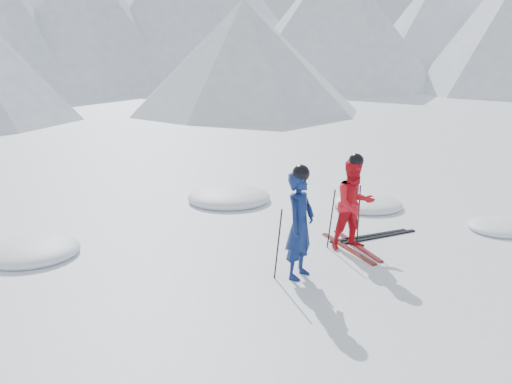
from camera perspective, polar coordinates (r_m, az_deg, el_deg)
ground at (r=10.32m, az=10.65°, el=-4.81°), size 160.00×160.00×0.00m
mountain_range at (r=43.89m, az=-21.03°, el=17.75°), size 106.15×62.94×15.53m
skier_blue at (r=8.21m, az=4.65°, el=-3.53°), size 0.71×0.59×1.65m
skier_red at (r=9.58m, az=10.29°, el=-1.31°), size 0.92×0.81×1.59m
pole_blue_left at (r=8.21m, az=2.34°, el=-5.50°), size 0.11×0.08×1.10m
pole_blue_right at (r=8.63m, az=4.74°, el=-4.56°), size 0.11×0.07×1.10m
pole_red_left at (r=9.61m, az=7.91°, el=-2.81°), size 0.11×0.09×1.06m
pole_red_right at (r=9.96m, az=10.76°, el=-2.31°), size 0.11×0.08×1.06m
ski_worn_left at (r=9.73m, az=9.61°, el=-5.84°), size 0.55×1.66×0.03m
ski_worn_right at (r=9.90m, az=10.57°, el=-5.54°), size 0.66×1.63×0.03m
ski_loose_a at (r=10.45m, az=11.81°, el=-4.53°), size 1.68×0.46×0.03m
ski_loose_b at (r=10.43m, az=12.80°, el=-4.62°), size 1.69×0.41×0.03m
snow_lumps at (r=11.53m, az=-1.02°, el=-2.52°), size 9.05×6.57×0.43m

